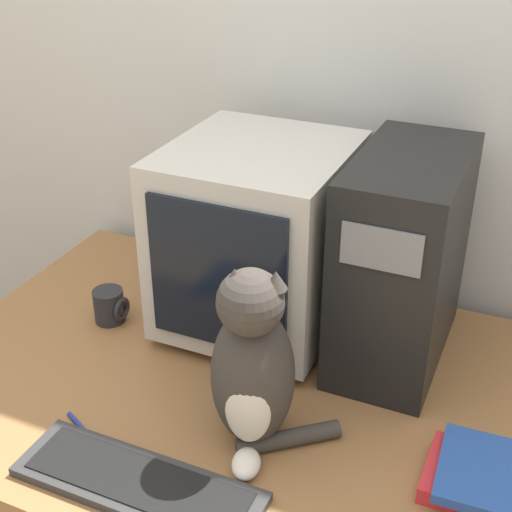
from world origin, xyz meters
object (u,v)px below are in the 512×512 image
computer_tower (402,260)px  book_stack (471,475)px  keyboard (138,484)px  crt_monitor (258,238)px  pen (89,435)px  mug (110,306)px  cat (253,368)px

computer_tower → book_stack: (0.22, -0.34, -0.20)m
computer_tower → book_stack: 0.45m
keyboard → book_stack: (0.53, 0.24, 0.02)m
crt_monitor → keyboard: bearing=-88.1°
crt_monitor → computer_tower: size_ratio=0.95×
pen → computer_tower: bearing=48.1°
crt_monitor → keyboard: size_ratio=0.97×
computer_tower → mug: size_ratio=5.61×
book_stack → computer_tower: bearing=123.6°
computer_tower → mug: bearing=-166.2°
crt_monitor → pen: 0.55m
computer_tower → book_stack: computer_tower is taller
cat → book_stack: size_ratio=2.02×
pen → cat: bearing=22.8°
crt_monitor → pen: bearing=-105.5°
keyboard → mug: size_ratio=5.49×
computer_tower → keyboard: (-0.30, -0.58, -0.22)m
crt_monitor → mug: bearing=-156.5°
computer_tower → cat: size_ratio=1.20×
cat → mug: 0.54m
keyboard → pen: size_ratio=3.05×
crt_monitor → book_stack: (0.55, -0.32, -0.20)m
book_stack → mug: 0.88m
crt_monitor → keyboard: crt_monitor is taller
crt_monitor → keyboard: (0.02, -0.56, -0.21)m
book_stack → pen: (-0.68, -0.17, -0.02)m
mug → pen: bearing=-62.2°
book_stack → mug: size_ratio=2.31×
crt_monitor → computer_tower: computer_tower is taller
crt_monitor → pen: crt_monitor is taller
keyboard → cat: cat is taller
pen → book_stack: bearing=13.9°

